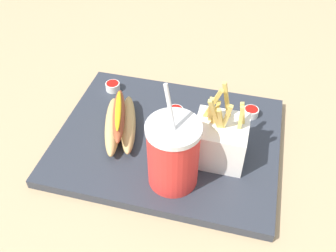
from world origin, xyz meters
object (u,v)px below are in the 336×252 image
Objects in this scene: ketchup_cup_1 at (251,112)px; ketchup_cup_3 at (113,86)px; ketchup_cup_2 at (177,112)px; hot_dog_1 at (120,123)px; soda_cup at (173,154)px; fries_basket at (220,140)px.

ketchup_cup_1 is 0.32m from ketchup_cup_3.
ketchup_cup_1 is at bearing -164.76° from ketchup_cup_2.
hot_dog_1 is at bearing 36.06° from ketchup_cup_2.
ketchup_cup_2 reaches higher than ketchup_cup_1.
soda_cup reaches higher than ketchup_cup_1.
soda_cup is 0.17m from hot_dog_1.
fries_basket is 4.83× the size of ketchup_cup_3.
fries_basket is 4.76× the size of ketchup_cup_2.
ketchup_cup_2 is at bearing 162.76° from ketchup_cup_3.
ketchup_cup_2 is at bearing 15.24° from ketchup_cup_1.
ketchup_cup_1 is at bearing -155.52° from hot_dog_1.
soda_cup is 1.16× the size of hot_dog_1.
ketchup_cup_2 is (-0.10, -0.08, -0.01)m from hot_dog_1.
hot_dog_1 is 0.28m from ketchup_cup_1.
fries_basket reaches higher than ketchup_cup_3.
ketchup_cup_3 is (0.17, -0.05, -0.00)m from ketchup_cup_2.
ketchup_cup_3 is (0.27, -0.14, -0.03)m from fries_basket.
hot_dog_1 reaches higher than ketchup_cup_2.
soda_cup is at bearing 47.14° from fries_basket.
hot_dog_1 is (0.21, -0.02, -0.02)m from fries_basket.
soda_cup is 0.30m from ketchup_cup_3.
soda_cup is 0.18m from ketchup_cup_2.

